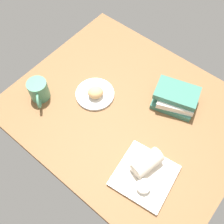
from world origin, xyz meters
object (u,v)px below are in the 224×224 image
object	(u,v)px
sauce_cup	(143,186)
square_plate	(145,176)
scone_pastry	(96,92)
book_stack	(176,98)
round_plate	(95,94)
coffee_mug	(39,90)
breakfast_wrap	(147,163)

from	to	relation	value
sauce_cup	square_plate	bearing A→B (deg)	118.41
sauce_cup	scone_pastry	bearing A→B (deg)	154.11
book_stack	round_plate	bearing A→B (deg)	-147.92
scone_pastry	square_plate	world-z (taller)	scone_pastry
coffee_mug	sauce_cup	bearing A→B (deg)	-3.95
breakfast_wrap	coffee_mug	world-z (taller)	coffee_mug
breakfast_wrap	book_stack	bearing A→B (deg)	116.45
scone_pastry	square_plate	bearing A→B (deg)	-22.07
square_plate	coffee_mug	world-z (taller)	coffee_mug
sauce_cup	breakfast_wrap	bearing A→B (deg)	118.41
breakfast_wrap	round_plate	bearing A→B (deg)	174.15
sauce_cup	book_stack	size ratio (longest dim) A/B	0.26
square_plate	sauce_cup	bearing A→B (deg)	-61.59
square_plate	coffee_mug	size ratio (longest dim) A/B	1.81
breakfast_wrap	coffee_mug	distance (cm)	61.58
square_plate	breakfast_wrap	xyz separation A→B (cm)	(-1.97, 3.65, 4.25)
round_plate	sauce_cup	size ratio (longest dim) A/B	3.22
breakfast_wrap	book_stack	xyz separation A→B (cm)	(-8.32, 34.93, -0.59)
breakfast_wrap	coffee_mug	bearing A→B (deg)	-163.54
round_plate	square_plate	bearing A→B (deg)	-22.34
breakfast_wrap	square_plate	bearing A→B (deg)	-48.53
scone_pastry	square_plate	size ratio (longest dim) A/B	0.33
breakfast_wrap	coffee_mug	size ratio (longest dim) A/B	1.02
round_plate	square_plate	world-z (taller)	square_plate
coffee_mug	breakfast_wrap	bearing A→B (deg)	3.40
sauce_cup	book_stack	bearing A→B (deg)	106.47
round_plate	breakfast_wrap	xyz separation A→B (cm)	(41.42, -14.19, 4.35)
breakfast_wrap	book_stack	distance (cm)	35.91
book_stack	square_plate	bearing A→B (deg)	-75.07
breakfast_wrap	book_stack	size ratio (longest dim) A/B	0.56
square_plate	book_stack	bearing A→B (deg)	104.93
scone_pastry	coffee_mug	size ratio (longest dim) A/B	0.59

